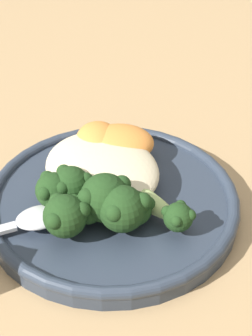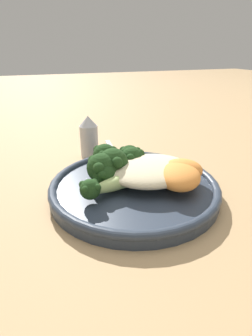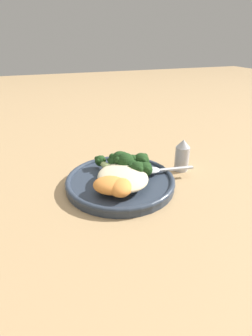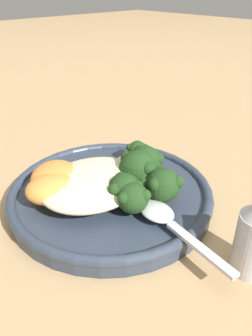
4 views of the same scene
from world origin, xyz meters
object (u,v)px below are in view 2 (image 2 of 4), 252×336
at_px(broccoli_stalk_0, 132,159).
at_px(sweet_potato_chunk_2, 179,176).
at_px(broccoli_stalk_7, 114,183).
at_px(sweet_potato_chunk_1, 176,177).
at_px(quinoa_mound, 150,170).
at_px(broccoli_stalk_3, 118,166).
at_px(broccoli_stalk_6, 111,175).
at_px(broccoli_stalk_1, 134,162).
at_px(broccoli_stalk_2, 112,160).
at_px(spoon, 116,157).
at_px(broccoli_stalk_5, 108,169).
at_px(salt_shaker, 89,137).
at_px(plate, 134,187).
at_px(sweet_potato_chunk_0, 182,170).
at_px(broccoli_stalk_4, 116,165).

height_order(broccoli_stalk_0, sweet_potato_chunk_2, broccoli_stalk_0).
xyz_separation_m(broccoli_stalk_7, sweet_potato_chunk_1, (-0.08, 0.02, 0.00)).
bearing_deg(sweet_potato_chunk_1, quinoa_mound, -57.20).
xyz_separation_m(broccoli_stalk_3, broccoli_stalk_6, (0.02, 0.03, 0.00)).
distance_m(broccoli_stalk_1, broccoli_stalk_2, 0.03).
bearing_deg(spoon, broccoli_stalk_3, 172.56).
distance_m(broccoli_stalk_1, sweet_potato_chunk_2, 0.07).
xyz_separation_m(broccoli_stalk_5, broccoli_stalk_7, (0.00, 0.03, -0.01)).
distance_m(broccoli_stalk_0, salt_shaker, 0.13).
bearing_deg(sweet_potato_chunk_2, salt_shaker, -70.23).
relative_size(broccoli_stalk_5, broccoli_stalk_7, 0.82).
bearing_deg(broccoli_stalk_5, salt_shaker, -77.03).
distance_m(plate, sweet_potato_chunk_1, 0.06).
relative_size(plate, broccoli_stalk_0, 2.61).
xyz_separation_m(broccoli_stalk_3, broccoli_stalk_7, (0.02, 0.05, -0.00)).
xyz_separation_m(broccoli_stalk_5, salt_shaker, (-0.01, -0.16, -0.00)).
relative_size(broccoli_stalk_2, broccoli_stalk_5, 1.07).
bearing_deg(broccoli_stalk_1, salt_shaker, 11.51).
distance_m(broccoli_stalk_2, sweet_potato_chunk_1, 0.10).
bearing_deg(broccoli_stalk_6, sweet_potato_chunk_2, 163.33).
distance_m(broccoli_stalk_3, sweet_potato_chunk_1, 0.09).
bearing_deg(sweet_potato_chunk_0, broccoli_stalk_7, -1.98).
xyz_separation_m(broccoli_stalk_4, salt_shaker, (0.00, -0.15, -0.00)).
bearing_deg(plate, sweet_potato_chunk_2, 143.92).
bearing_deg(broccoli_stalk_0, broccoli_stalk_4, 126.32).
bearing_deg(sweet_potato_chunk_1, broccoli_stalk_3, -47.03).
distance_m(broccoli_stalk_2, spoon, 0.04).
height_order(plate, salt_shaker, salt_shaker).
distance_m(broccoli_stalk_2, broccoli_stalk_3, 0.02).
distance_m(broccoli_stalk_5, spoon, 0.09).
bearing_deg(broccoli_stalk_3, quinoa_mound, -168.18).
bearing_deg(broccoli_stalk_7, salt_shaker, -108.28).
bearing_deg(broccoli_stalk_2, sweet_potato_chunk_0, -159.84).
bearing_deg(broccoli_stalk_0, broccoli_stalk_6, 131.21).
distance_m(broccoli_stalk_0, sweet_potato_chunk_0, 0.08).
relative_size(quinoa_mound, sweet_potato_chunk_1, 2.13).
xyz_separation_m(broccoli_stalk_1, broccoli_stalk_3, (0.03, -0.00, -0.00)).
xyz_separation_m(plate, broccoli_stalk_0, (-0.01, -0.04, 0.03)).
bearing_deg(spoon, broccoli_stalk_2, 161.62).
relative_size(broccoli_stalk_3, sweet_potato_chunk_0, 1.29).
distance_m(plate, broccoli_stalk_4, 0.04).
height_order(quinoa_mound, sweet_potato_chunk_2, sweet_potato_chunk_2).
distance_m(sweet_potato_chunk_0, sweet_potato_chunk_1, 0.02).
distance_m(broccoli_stalk_5, salt_shaker, 0.16).
bearing_deg(salt_shaker, broccoli_stalk_7, 85.94).
xyz_separation_m(broccoli_stalk_0, broccoli_stalk_4, (0.03, 0.02, 0.01)).
relative_size(broccoli_stalk_6, broccoli_stalk_7, 0.66).
bearing_deg(sweet_potato_chunk_0, sweet_potato_chunk_2, 46.56).
bearing_deg(sweet_potato_chunk_0, spoon, -59.58).
height_order(sweet_potato_chunk_0, salt_shaker, salt_shaker).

